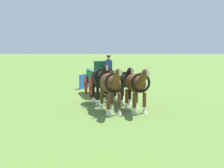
{
  "coord_description": "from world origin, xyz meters",
  "views": [
    {
      "loc": [
        22.89,
        2.02,
        3.31
      ],
      "look_at": [
        4.25,
        1.08,
        1.2
      ],
      "focal_mm": 55.07,
      "sensor_mm": 36.0,
      "label": 1
    }
  ],
  "objects_px": {
    "draft_horse_lead_near": "(136,84)",
    "draft_horse_lead_off": "(111,84)",
    "draft_horse_rear_near": "(123,81)",
    "draft_horse_rear_off": "(100,79)",
    "show_wagon": "(100,78)"
  },
  "relations": [
    {
      "from": "draft_horse_rear_near",
      "to": "draft_horse_lead_near",
      "type": "xyz_separation_m",
      "value": [
        2.48,
        0.72,
        0.07
      ]
    },
    {
      "from": "draft_horse_rear_off",
      "to": "draft_horse_lead_near",
      "type": "bearing_deg",
      "value": 42.65
    },
    {
      "from": "draft_horse_lead_near",
      "to": "draft_horse_rear_near",
      "type": "bearing_deg",
      "value": -163.89
    },
    {
      "from": "show_wagon",
      "to": "draft_horse_rear_off",
      "type": "bearing_deg",
      "value": 5.59
    },
    {
      "from": "draft_horse_lead_near",
      "to": "draft_horse_lead_off",
      "type": "height_order",
      "value": "draft_horse_lead_off"
    },
    {
      "from": "draft_horse_rear_off",
      "to": "draft_horse_lead_off",
      "type": "xyz_separation_m",
      "value": [
        2.5,
        0.72,
        -0.02
      ]
    },
    {
      "from": "draft_horse_rear_near",
      "to": "draft_horse_lead_near",
      "type": "bearing_deg",
      "value": 16.11
    },
    {
      "from": "draft_horse_lead_off",
      "to": "draft_horse_rear_off",
      "type": "bearing_deg",
      "value": -163.89
    },
    {
      "from": "draft_horse_rear_near",
      "to": "draft_horse_rear_off",
      "type": "relative_size",
      "value": 1.07
    },
    {
      "from": "draft_horse_lead_near",
      "to": "draft_horse_lead_off",
      "type": "relative_size",
      "value": 0.93
    },
    {
      "from": "show_wagon",
      "to": "draft_horse_rear_near",
      "type": "height_order",
      "value": "show_wagon"
    },
    {
      "from": "draft_horse_rear_near",
      "to": "draft_horse_rear_off",
      "type": "bearing_deg",
      "value": -74.61
    },
    {
      "from": "show_wagon",
      "to": "draft_horse_lead_near",
      "type": "relative_size",
      "value": 1.94
    },
    {
      "from": "draft_horse_lead_near",
      "to": "show_wagon",
      "type": "bearing_deg",
      "value": -157.88
    },
    {
      "from": "draft_horse_rear_off",
      "to": "draft_horse_lead_off",
      "type": "bearing_deg",
      "value": 16.11
    }
  ]
}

